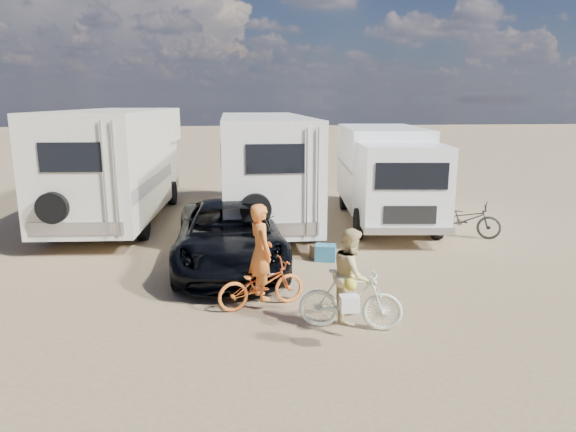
{
  "coord_description": "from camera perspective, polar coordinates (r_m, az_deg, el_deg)",
  "views": [
    {
      "loc": [
        -1.38,
        -9.35,
        3.8
      ],
      "look_at": [
        -0.15,
        1.75,
        1.3
      ],
      "focal_mm": 32.44,
      "sensor_mm": 36.0,
      "label": 1
    }
  ],
  "objects": [
    {
      "name": "ground",
      "position": [
        10.19,
        1.94,
        -9.29
      ],
      "size": [
        140.0,
        140.0,
        0.0
      ],
      "primitive_type": "plane",
      "color": "#9B815C",
      "rests_on": "ground"
    },
    {
      "name": "rv_main",
      "position": [
        16.35,
        -2.66,
        5.08
      ],
      "size": [
        2.54,
        8.12,
        3.32
      ],
      "primitive_type": null,
      "rotation": [
        0.0,
        0.0,
        0.0
      ],
      "color": "white",
      "rests_on": "ground"
    },
    {
      "name": "rv_left",
      "position": [
        17.35,
        -18.03,
        5.2
      ],
      "size": [
        3.12,
        8.46,
        3.5
      ],
      "primitive_type": null,
      "rotation": [
        0.0,
        0.0,
        -0.06
      ],
      "color": "white",
      "rests_on": "ground"
    },
    {
      "name": "cooler",
      "position": [
        12.6,
        4.12,
        -4.04
      ],
      "size": [
        0.56,
        0.47,
        0.39
      ],
      "primitive_type": "cube",
      "rotation": [
        0.0,
        0.0,
        -0.26
      ],
      "color": "teal",
      "rests_on": "ground"
    },
    {
      "name": "bike_parked",
      "position": [
        15.52,
        18.86,
        -0.32
      ],
      "size": [
        2.0,
        1.6,
        1.02
      ],
      "primitive_type": "imported",
      "rotation": [
        0.0,
        0.0,
        1.01
      ],
      "color": "#292B28",
      "rests_on": "ground"
    },
    {
      "name": "bike_woman",
      "position": [
        8.89,
        6.87,
        -9.11
      ],
      "size": [
        1.81,
        0.92,
        1.04
      ],
      "primitive_type": "imported",
      "rotation": [
        0.0,
        0.0,
        1.31
      ],
      "color": "silver",
      "rests_on": "ground"
    },
    {
      "name": "bike_man",
      "position": [
        9.78,
        -2.96,
        -7.48
      ],
      "size": [
        1.78,
        1.07,
        0.89
      ],
      "primitive_type": "imported",
      "rotation": [
        0.0,
        0.0,
        1.88
      ],
      "color": "orange",
      "rests_on": "ground"
    },
    {
      "name": "rider_woman",
      "position": [
        8.8,
        6.92,
        -7.5
      ],
      "size": [
        0.77,
        0.89,
        1.58
      ],
      "primitive_type": "imported",
      "rotation": [
        0.0,
        0.0,
        1.31
      ],
      "color": "#D6C080",
      "rests_on": "ground"
    },
    {
      "name": "dark_suv",
      "position": [
        12.17,
        -6.43,
        -2.05
      ],
      "size": [
        2.55,
        5.34,
        1.47
      ],
      "primitive_type": "imported",
      "rotation": [
        0.0,
        0.0,
        0.02
      ],
      "color": "black",
      "rests_on": "ground"
    },
    {
      "name": "box_truck",
      "position": [
        16.55,
        10.7,
        4.3
      ],
      "size": [
        3.15,
        6.94,
        2.94
      ],
      "primitive_type": null,
      "rotation": [
        0.0,
        0.0,
        -0.11
      ],
      "color": "white",
      "rests_on": "ground"
    },
    {
      "name": "crate",
      "position": [
        12.77,
        3.54,
        -3.96
      ],
      "size": [
        0.48,
        0.48,
        0.32
      ],
      "primitive_type": "cube",
      "rotation": [
        0.0,
        0.0,
        0.22
      ],
      "color": "#8C6A51",
      "rests_on": "ground"
    },
    {
      "name": "rider_man",
      "position": [
        9.63,
        -2.99,
        -4.94
      ],
      "size": [
        0.61,
        0.75,
        1.8
      ],
      "primitive_type": "imported",
      "rotation": [
        0.0,
        0.0,
        1.88
      ],
      "color": "orange",
      "rests_on": "ground"
    }
  ]
}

